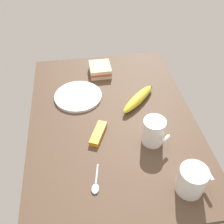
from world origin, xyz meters
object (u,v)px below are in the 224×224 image
banana (138,99)px  snack_bar (98,133)px  plate_of_food (78,96)px  coffee_mug_milky (192,180)px  sandwich_main (100,69)px  spoon (96,184)px  coffee_mug_black (154,131)px

banana → snack_bar: size_ratio=1.56×
plate_of_food → coffee_mug_milky: (-48.27, -31.19, 4.23)cm
sandwich_main → spoon: bearing=172.1°
sandwich_main → coffee_mug_black: bearing=-162.8°
spoon → sandwich_main: bearing=-7.9°
spoon → snack_bar: 20.24cm
coffee_mug_black → coffee_mug_milky: bearing=-162.9°
coffee_mug_milky → banana: 41.88cm
plate_of_food → spoon: (-42.67, -3.17, -0.22)cm
plate_of_food → spoon: size_ratio=1.86×
plate_of_food → coffee_mug_milky: coffee_mug_milky is taller
coffee_mug_black → banana: 21.32cm
coffee_mug_milky → spoon: coffee_mug_milky is taller
spoon → banana: bearing=-30.9°
plate_of_food → sandwich_main: size_ratio=1.86×
plate_of_food → snack_bar: 23.49cm
coffee_mug_milky → spoon: 28.92cm
snack_bar → coffee_mug_black: bearing=-81.7°
snack_bar → banana: bearing=-25.1°
coffee_mug_milky → sandwich_main: (64.39, 19.85, -2.63)cm
spoon → snack_bar: snack_bar is taller
sandwich_main → banana: 26.61cm
sandwich_main → banana: size_ratio=0.61×
spoon → coffee_mug_milky: bearing=-101.3°
spoon → snack_bar: size_ratio=0.95×
coffee_mug_milky → sandwich_main: 67.43cm
sandwich_main → spoon: (-58.80, 8.17, -1.82)cm
plate_of_food → snack_bar: bearing=-164.8°
coffee_mug_black → coffee_mug_milky: coffee_mug_black is taller
plate_of_food → snack_bar: (-22.66, -6.15, 0.40)cm
coffee_mug_milky → spoon: bearing=78.7°
banana → spoon: bearing=149.1°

